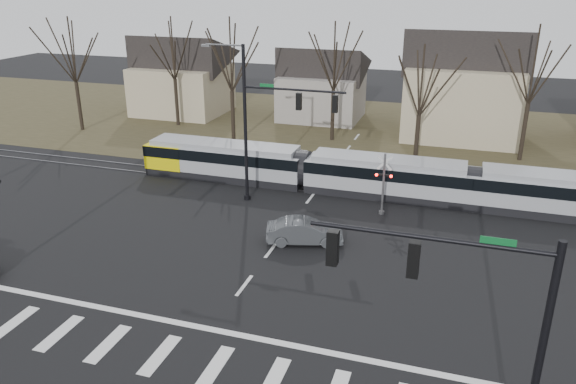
% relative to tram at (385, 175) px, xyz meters
% --- Properties ---
extents(ground, '(140.00, 140.00, 0.00)m').
position_rel_tram_xyz_m(ground, '(-4.64, -16.00, -1.46)').
color(ground, black).
extents(grass_verge, '(140.00, 28.00, 0.01)m').
position_rel_tram_xyz_m(grass_verge, '(-4.64, 16.00, -1.46)').
color(grass_verge, '#38331E').
rests_on(grass_verge, ground).
extents(crosswalk, '(27.00, 2.60, 0.01)m').
position_rel_tram_xyz_m(crosswalk, '(-4.64, -20.00, -1.46)').
color(crosswalk, silver).
rests_on(crosswalk, ground).
extents(stop_line, '(28.00, 0.35, 0.01)m').
position_rel_tram_xyz_m(stop_line, '(-4.64, -17.80, -1.46)').
color(stop_line, silver).
rests_on(stop_line, ground).
extents(lane_dashes, '(0.18, 30.00, 0.01)m').
position_rel_tram_xyz_m(lane_dashes, '(-4.64, -0.00, -1.46)').
color(lane_dashes, silver).
rests_on(lane_dashes, ground).
extents(rail_pair, '(90.00, 1.52, 0.06)m').
position_rel_tram_xyz_m(rail_pair, '(-4.64, -0.20, -1.43)').
color(rail_pair, '#59595E').
rests_on(rail_pair, ground).
extents(tram, '(35.44, 2.63, 2.69)m').
position_rel_tram_xyz_m(tram, '(0.00, 0.00, 0.00)').
color(tram, gray).
rests_on(tram, ground).
extents(sedan, '(3.84, 5.10, 1.41)m').
position_rel_tram_xyz_m(sedan, '(-3.15, -8.61, -0.76)').
color(sedan, '#414347').
rests_on(sedan, ground).
extents(signal_pole_near_right, '(6.72, 0.44, 8.00)m').
position_rel_tram_xyz_m(signal_pole_near_right, '(5.47, -22.00, 3.70)').
color(signal_pole_near_right, black).
rests_on(signal_pole_near_right, ground).
extents(signal_pole_far, '(9.28, 0.44, 10.20)m').
position_rel_tram_xyz_m(signal_pole_far, '(-7.05, -3.50, 4.24)').
color(signal_pole_far, black).
rests_on(signal_pole_far, ground).
extents(rail_crossing_signal, '(1.08, 0.36, 4.00)m').
position_rel_tram_xyz_m(rail_crossing_signal, '(0.36, -3.21, 0.42)').
color(rail_crossing_signal, '#59595B').
rests_on(rail_crossing_signal, ground).
extents(tree_row, '(59.20, 7.20, 10.00)m').
position_rel_tram_xyz_m(tree_row, '(-2.64, 10.00, 3.54)').
color(tree_row, black).
rests_on(tree_row, ground).
extents(house_a, '(9.72, 8.64, 8.60)m').
position_rel_tram_xyz_m(house_a, '(-24.64, 18.00, 3.00)').
color(house_a, tan).
rests_on(house_a, ground).
extents(house_b, '(8.64, 7.56, 7.65)m').
position_rel_tram_xyz_m(house_b, '(-9.64, 20.00, 2.51)').
color(house_b, gray).
rests_on(house_b, ground).
extents(house_c, '(10.80, 8.64, 10.10)m').
position_rel_tram_xyz_m(house_c, '(4.36, 17.00, 3.77)').
color(house_c, tan).
rests_on(house_c, ground).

